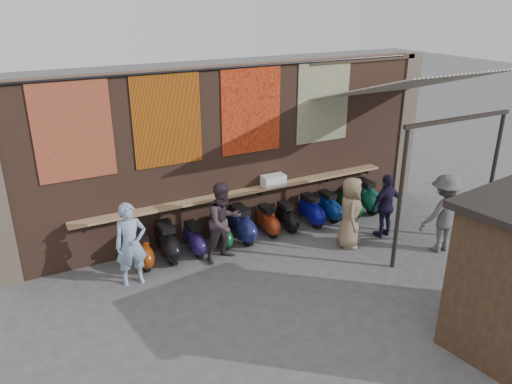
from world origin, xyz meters
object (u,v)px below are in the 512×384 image
at_px(scooter_stool_0, 142,251).
at_px(diner_right, 224,222).
at_px(scooter_stool_8, 329,206).
at_px(diner_left, 131,244).
at_px(scooter_stool_9, 349,203).
at_px(shelf_box, 273,180).
at_px(scooter_stool_6, 287,217).
at_px(scooter_stool_3, 220,232).
at_px(shopper_tan, 350,213).
at_px(scooter_stool_5, 268,221).
at_px(scooter_stool_1, 167,243).
at_px(scooter_stool_4, 242,225).
at_px(scooter_stool_2, 194,239).
at_px(shopper_grey, 444,213).
at_px(scooter_stool_10, 366,196).
at_px(shopper_navy, 386,206).
at_px(scooter_stool_7, 311,211).

xyz_separation_m(scooter_stool_0, diner_right, (1.70, -0.55, 0.52)).
height_order(scooter_stool_8, diner_left, diner_left).
distance_m(scooter_stool_9, diner_right, 3.95).
xyz_separation_m(scooter_stool_0, scooter_stool_9, (5.57, 0.02, -0.03)).
xyz_separation_m(shelf_box, scooter_stool_6, (0.24, -0.26, -0.92)).
distance_m(scooter_stool_3, shopper_tan, 3.01).
height_order(scooter_stool_5, scooter_stool_6, scooter_stool_5).
height_order(scooter_stool_1, diner_right, diner_right).
bearing_deg(scooter_stool_5, diner_left, -169.55).
distance_m(scooter_stool_5, shopper_tan, 2.02).
xyz_separation_m(scooter_stool_6, diner_right, (-1.98, -0.62, 0.56)).
distance_m(shelf_box, scooter_stool_4, 1.35).
relative_size(scooter_stool_2, diner_left, 0.43).
xyz_separation_m(scooter_stool_0, shopper_tan, (4.49, -1.34, 0.47)).
distance_m(scooter_stool_1, shopper_grey, 6.16).
xyz_separation_m(scooter_stool_0, scooter_stool_4, (2.42, 0.05, 0.04)).
distance_m(scooter_stool_8, shopper_grey, 2.89).
bearing_deg(scooter_stool_3, scooter_stool_5, 0.71).
xyz_separation_m(shopper_grey, shopper_tan, (-1.71, 1.14, -0.07)).
relative_size(scooter_stool_4, scooter_stool_10, 0.99).
xyz_separation_m(scooter_stool_10, shopper_tan, (-1.65, -1.38, 0.42)).
height_order(scooter_stool_1, shopper_grey, shopper_grey).
height_order(diner_left, shopper_grey, shopper_grey).
relative_size(scooter_stool_5, scooter_stool_9, 1.01).
distance_m(scooter_stool_3, scooter_stool_6, 1.80).
xyz_separation_m(scooter_stool_6, scooter_stool_8, (1.27, -0.00, 0.03)).
relative_size(scooter_stool_9, shopper_grey, 0.40).
relative_size(scooter_stool_3, shopper_navy, 0.47).
relative_size(scooter_stool_2, shopper_tan, 0.44).
height_order(scooter_stool_9, shopper_grey, shopper_grey).
distance_m(scooter_stool_0, scooter_stool_2, 1.20).
relative_size(scooter_stool_9, scooter_stool_10, 0.81).
xyz_separation_m(scooter_stool_6, diner_left, (-4.01, -0.64, 0.53)).
xyz_separation_m(scooter_stool_10, diner_left, (-6.48, -0.61, 0.44)).
relative_size(scooter_stool_6, diner_left, 0.41).
bearing_deg(scooter_stool_0, scooter_stool_4, 1.10).
xyz_separation_m(scooter_stool_4, diner_right, (-0.72, -0.59, 0.48)).
height_order(scooter_stool_10, diner_left, diner_left).
distance_m(scooter_stool_2, scooter_stool_4, 1.22).
height_order(scooter_stool_4, shopper_tan, shopper_tan).
relative_size(scooter_stool_0, diner_left, 0.46).
xyz_separation_m(scooter_stool_9, shopper_grey, (0.63, -2.49, 0.56)).
bearing_deg(shopper_navy, scooter_stool_1, -18.76).
xyz_separation_m(scooter_stool_0, scooter_stool_10, (6.14, 0.04, 0.05)).
height_order(shelf_box, scooter_stool_3, shelf_box).
bearing_deg(shopper_navy, scooter_stool_7, -52.25).
relative_size(scooter_stool_2, scooter_stool_5, 1.02).
relative_size(scooter_stool_9, shopper_tan, 0.43).
bearing_deg(shopper_tan, scooter_stool_1, 104.92).
bearing_deg(scooter_stool_8, scooter_stool_2, -178.92).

